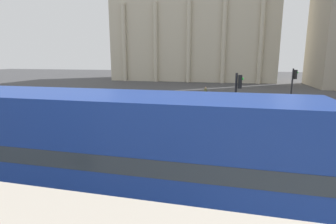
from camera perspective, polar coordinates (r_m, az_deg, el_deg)
The scene contains 7 objects.
double_decker_bus at distance 7.84m, azimuth -11.20°, elevation -8.60°, with size 11.28×2.68×3.85m.
plaza_building_left at distance 61.34m, azimuth 5.65°, elevation 16.03°, with size 34.90×15.18×19.17m.
traffic_light_near at distance 14.27m, azimuth 14.74°, elevation 2.48°, with size 0.42×0.24×4.09m.
traffic_light_mid at distance 22.31m, azimuth 25.51°, elevation 4.88°, with size 0.42×0.24×4.07m.
car_maroon at distance 24.36m, azimuth 1.99°, elevation 1.86°, with size 4.20×1.93×1.35m.
pedestrian_olive at distance 30.47m, azimuth 8.15°, elevation 4.15°, with size 0.32×0.32×1.62m.
pedestrian_white at distance 19.97m, azimuth 6.00°, elevation 0.61°, with size 0.32×0.32×1.79m.
Camera 1 is at (-0.86, -2.16, 4.84)m, focal length 28.00 mm.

